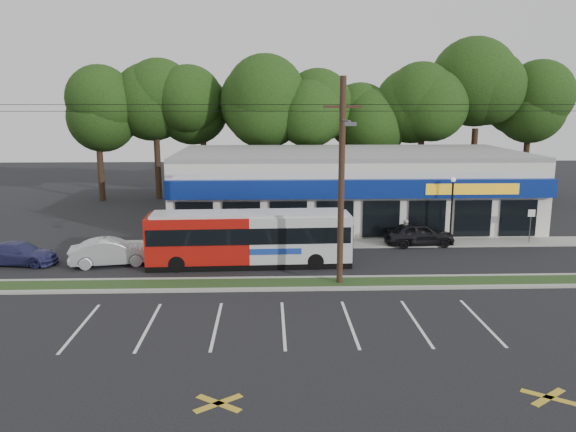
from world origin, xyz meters
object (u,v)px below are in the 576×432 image
(utility_pole, at_px, (338,175))
(lamp_post, at_px, (452,202))
(metrobus, at_px, (250,237))
(sign_post, at_px, (531,220))
(car_silver, at_px, (112,252))
(car_blue, at_px, (19,253))
(pedestrian_a, at_px, (313,240))
(pedestrian_b, at_px, (405,233))
(car_dark, at_px, (419,234))

(utility_pole, height_order, lamp_post, utility_pole)
(metrobus, bearing_deg, sign_post, 11.09)
(car_silver, distance_m, car_blue, 5.19)
(car_silver, height_order, pedestrian_a, pedestrian_a)
(car_blue, bearing_deg, pedestrian_b, -73.00)
(sign_post, xyz_separation_m, car_blue, (-30.26, -3.45, -0.94))
(car_silver, distance_m, pedestrian_b, 17.51)
(sign_post, height_order, pedestrian_a, sign_post)
(sign_post, height_order, car_dark, sign_post)
(metrobus, height_order, car_dark, metrobus)
(lamp_post, distance_m, metrobus, 13.28)
(car_dark, bearing_deg, lamp_post, -85.16)
(metrobus, xyz_separation_m, car_silver, (-7.57, 0.29, -0.83))
(car_dark, relative_size, pedestrian_a, 2.75)
(lamp_post, xyz_separation_m, pedestrian_b, (-2.97, -0.30, -1.85))
(sign_post, bearing_deg, car_blue, -173.49)
(sign_post, distance_m, car_silver, 25.38)
(car_blue, bearing_deg, lamp_post, -73.33)
(lamp_post, bearing_deg, car_dark, -171.74)
(pedestrian_b, bearing_deg, metrobus, 27.24)
(utility_pole, xyz_separation_m, metrobus, (-4.35, 3.57, -3.84))
(metrobus, height_order, car_blue, metrobus)
(utility_pole, distance_m, lamp_post, 11.67)
(car_silver, bearing_deg, car_dark, -90.24)
(lamp_post, distance_m, car_silver, 20.57)
(sign_post, height_order, pedestrian_b, sign_post)
(car_blue, bearing_deg, metrobus, -84.41)
(sign_post, relative_size, car_dark, 0.52)
(lamp_post, xyz_separation_m, sign_post, (5.00, -0.23, -1.12))
(sign_post, bearing_deg, pedestrian_b, -179.46)
(metrobus, bearing_deg, utility_pole, -41.45)
(pedestrian_a, bearing_deg, metrobus, 21.04)
(car_blue, height_order, pedestrian_b, pedestrian_b)
(car_silver, height_order, car_blue, car_silver)
(car_silver, xyz_separation_m, pedestrian_a, (11.27, 2.17, 0.04))
(car_dark, bearing_deg, pedestrian_a, 99.44)
(car_dark, xyz_separation_m, car_blue, (-23.20, -3.38, -0.11))
(sign_post, xyz_separation_m, car_dark, (-7.07, -0.07, -0.82))
(metrobus, height_order, pedestrian_b, metrobus)
(car_blue, relative_size, pedestrian_a, 2.73)
(sign_post, xyz_separation_m, car_silver, (-25.09, -3.78, -0.82))
(car_dark, relative_size, car_silver, 0.96)
(sign_post, xyz_separation_m, metrobus, (-17.51, -4.07, 0.02))
(car_blue, bearing_deg, pedestrian_a, -75.24)
(utility_pole, height_order, pedestrian_a, utility_pole)
(lamp_post, bearing_deg, sign_post, -2.58)
(car_blue, xyz_separation_m, pedestrian_a, (16.45, 1.84, 0.16))
(utility_pole, bearing_deg, pedestrian_b, 55.54)
(metrobus, relative_size, car_dark, 2.59)
(metrobus, bearing_deg, lamp_post, 16.95)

